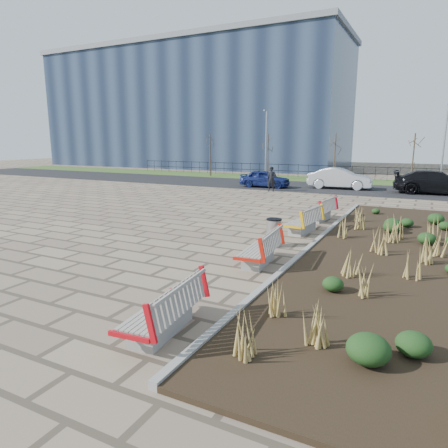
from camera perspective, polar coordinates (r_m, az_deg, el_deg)
The scene contains 22 objects.
ground at distance 11.32m, azimuth -13.88°, elevation -6.55°, with size 120.00×120.00×0.00m, color #827059.
planting_bed at distance 13.54m, azimuth 22.36°, elevation -3.85°, with size 4.50×18.00×0.10m, color black.
planting_curb at distance 13.88m, azimuth 12.77°, elevation -2.75°, with size 0.16×18.00×0.15m, color gray.
grass_verge_far at distance 36.92m, azimuth 15.82°, elevation 6.03°, with size 80.00×5.00×0.04m, color #33511E.
road at distance 31.09m, azimuth 13.61°, elevation 5.10°, with size 80.00×7.00×0.02m, color black.
bench_a at distance 7.57m, azimuth -8.96°, elevation -11.75°, with size 0.90×2.10×1.00m, color red, non-canonical shape.
bench_b at distance 11.50m, azimuth 4.95°, elevation -3.35°, with size 0.90×2.10×1.00m, color red, non-canonical shape.
bench_c at distance 15.63m, azimuth 11.14°, elevation 0.55°, with size 0.90×2.10×1.00m, color #FDB50D, non-canonical shape.
bench_d at distance 18.23m, azimuth 13.52°, elevation 2.05°, with size 0.90×2.10×1.00m, color #B20B1E, non-canonical shape.
litter_bin at distance 13.50m, azimuth 7.13°, elevation -1.26°, with size 0.50×0.50×0.92m, color #B2B2B7.
pedestrian at distance 28.02m, azimuth 6.79°, elevation 6.40°, with size 0.63×0.41×1.73m, color black.
car_blue at distance 30.45m, azimuth 5.87°, elevation 6.47°, with size 1.52×3.77×1.28m, color navy.
car_silver at distance 30.56m, azimuth 16.21°, elevation 6.28°, with size 1.58×4.54×1.50m, color #B0B1B8.
car_black at distance 29.86m, azimuth 28.03°, elevation 5.28°, with size 2.15×5.30×1.54m, color black.
tree_a at distance 39.53m, azimuth -2.00°, elevation 9.76°, with size 1.40×1.40×4.00m, color #4C3D2D, non-canonical shape.
tree_b at distance 37.00m, azimuth 6.27°, elevation 9.55°, with size 1.40×1.40×4.00m, color #4C3D2D, non-canonical shape.
tree_c at distance 35.32m, azimuth 15.52°, elevation 9.08°, with size 1.40×1.40×4.00m, color #4C3D2D, non-canonical shape.
tree_d at distance 34.61m, azimuth 25.38°, elevation 8.33°, with size 1.40×1.40×4.00m, color #4C3D2D, non-canonical shape.
lamp_west at distance 36.51m, azimuth 6.02°, elevation 11.09°, with size 0.24×0.60×6.00m, color gray, non-canonical shape.
lamp_east at distance 34.07m, azimuth 28.90°, elevation 9.65°, with size 0.24×0.60×6.00m, color gray, non-canonical shape.
railing_fence at distance 38.34m, azimuth 16.32°, elevation 7.13°, with size 44.00×0.10×1.20m, color black, non-canonical shape.
building_glass at distance 56.34m, azimuth -4.39°, elevation 15.93°, with size 40.00×14.00×15.00m, color #192338.
Camera 1 is at (7.13, -8.06, 3.52)m, focal length 32.00 mm.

